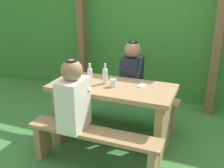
# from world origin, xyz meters

# --- Properties ---
(ground_plane) EXTENTS (12.00, 12.00, 0.00)m
(ground_plane) POSITION_xyz_m (0.00, 0.00, 0.00)
(ground_plane) COLOR #3D7738
(hedge_backdrop) EXTENTS (6.40, 0.83, 2.07)m
(hedge_backdrop) POSITION_xyz_m (0.00, 1.93, 1.04)
(hedge_backdrop) COLOR #39792E
(hedge_backdrop) RESTS_ON ground_plane
(pergola_post_left) EXTENTS (0.12, 0.12, 2.01)m
(pergola_post_left) POSITION_xyz_m (-1.04, 1.28, 1.00)
(pergola_post_left) COLOR brown
(pergola_post_left) RESTS_ON ground_plane
(pergola_post_right) EXTENTS (0.12, 0.12, 2.01)m
(pergola_post_right) POSITION_xyz_m (1.04, 1.28, 1.00)
(pergola_post_right) COLOR brown
(pergola_post_right) RESTS_ON ground_plane
(picnic_table) EXTENTS (1.40, 0.64, 0.74)m
(picnic_table) POSITION_xyz_m (0.00, 0.00, 0.51)
(picnic_table) COLOR #9E7A51
(picnic_table) RESTS_ON ground_plane
(bench_near) EXTENTS (1.40, 0.24, 0.43)m
(bench_near) POSITION_xyz_m (0.00, -0.51, 0.31)
(bench_near) COLOR #9E7A51
(bench_near) RESTS_ON ground_plane
(bench_far) EXTENTS (1.40, 0.24, 0.43)m
(bench_far) POSITION_xyz_m (0.00, 0.51, 0.31)
(bench_far) COLOR #9E7A51
(bench_far) RESTS_ON ground_plane
(person_white_shirt) EXTENTS (0.25, 0.35, 0.72)m
(person_white_shirt) POSITION_xyz_m (-0.21, -0.51, 0.76)
(person_white_shirt) COLOR silver
(person_white_shirt) RESTS_ON bench_near
(person_black_coat) EXTENTS (0.25, 0.35, 0.72)m
(person_black_coat) POSITION_xyz_m (0.07, 0.51, 0.76)
(person_black_coat) COLOR black
(person_black_coat) RESTS_ON bench_far
(drinking_glass) EXTENTS (0.07, 0.07, 0.09)m
(drinking_glass) POSITION_xyz_m (0.03, -0.03, 0.79)
(drinking_glass) COLOR silver
(drinking_glass) RESTS_ON picnic_table
(bottle_left) EXTENTS (0.06, 0.06, 0.24)m
(bottle_left) POSITION_xyz_m (-0.09, 0.03, 0.84)
(bottle_left) COLOR silver
(bottle_left) RESTS_ON picnic_table
(bottle_right) EXTENTS (0.06, 0.06, 0.22)m
(bottle_right) POSITION_xyz_m (-0.28, 0.02, 0.83)
(bottle_right) COLOR silver
(bottle_right) RESTS_ON picnic_table
(cell_phone) EXTENTS (0.10, 0.15, 0.01)m
(cell_phone) POSITION_xyz_m (0.31, 0.11, 0.75)
(cell_phone) COLOR silver
(cell_phone) RESTS_ON picnic_table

